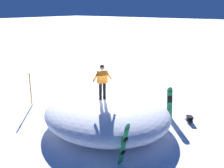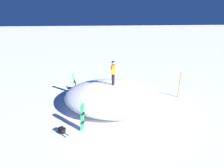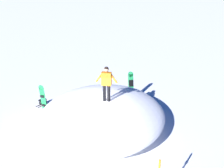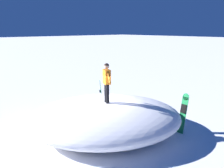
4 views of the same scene
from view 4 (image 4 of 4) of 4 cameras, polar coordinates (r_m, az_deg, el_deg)
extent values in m
plane|color=white|center=(11.33, -4.47, -10.17)|extent=(240.00, 240.00, 0.00)
ellipsoid|color=white|center=(10.83, -1.48, -7.33)|extent=(8.17, 7.83, 1.38)
cylinder|color=black|center=(10.42, -1.34, -1.94)|extent=(0.14, 0.14, 0.77)
cylinder|color=black|center=(10.23, -1.01, -2.20)|extent=(0.14, 0.14, 0.77)
cube|color=orange|center=(10.18, -1.19, 1.61)|extent=(0.38, 0.48, 0.58)
sphere|color=tan|center=(10.11, -1.20, 3.96)|extent=(0.21, 0.21, 0.21)
cylinder|color=orange|center=(10.45, -1.68, 2.18)|extent=(0.23, 0.37, 0.48)
cylinder|color=orange|center=(9.88, -0.68, 1.59)|extent=(0.23, 0.37, 0.48)
sphere|color=black|center=(10.10, -1.20, 4.08)|extent=(0.20, 0.20, 0.20)
cube|color=#1E8C47|center=(13.94, -2.37, -2.65)|extent=(0.29, 0.32, 1.47)
cylinder|color=#1E8C47|center=(13.77, -2.67, 0.29)|extent=(0.21, 0.26, 0.29)
cube|color=black|center=(13.88, -2.43, -1.60)|extent=(0.18, 0.22, 0.35)
cube|color=black|center=(13.87, -2.66, -1.60)|extent=(0.18, 0.20, 0.12)
cube|color=black|center=(14.01, -2.45, -3.69)|extent=(0.18, 0.20, 0.12)
cube|color=#1E8C47|center=(11.24, 15.42, -6.65)|extent=(0.32, 0.31, 1.52)
cylinder|color=#1E8C47|center=(11.15, 16.06, -2.77)|extent=(0.08, 0.30, 0.30)
cube|color=black|center=(11.17, 15.53, -5.31)|extent=(0.08, 0.25, 0.37)
cube|color=black|center=(11.24, 15.77, -5.21)|extent=(0.09, 0.19, 0.12)
cube|color=black|center=(11.33, 15.31, -7.97)|extent=(0.09, 0.19, 0.12)
ellipsoid|color=black|center=(14.84, 0.50, -4.02)|extent=(0.52, 0.54, 0.31)
ellipsoid|color=black|center=(14.83, 1.26, -4.23)|extent=(0.26, 0.24, 0.15)
cube|color=black|center=(14.80, 0.50, -3.54)|extent=(0.44, 0.45, 0.06)
cylinder|color=black|center=(14.99, -0.39, -4.42)|extent=(0.23, 0.26, 0.04)
cylinder|color=black|center=(14.83, -0.49, -4.60)|extent=(0.23, 0.26, 0.04)
camera|label=1|loc=(13.60, 53.25, 12.04)|focal=40.94mm
camera|label=2|loc=(20.32, -18.50, 15.14)|focal=28.90mm
camera|label=3|loc=(10.50, -64.28, 17.00)|focal=40.88mm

